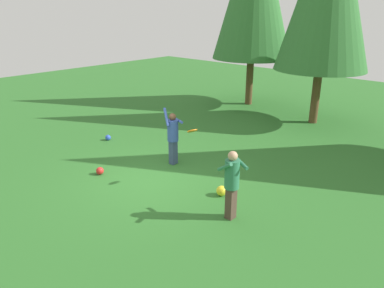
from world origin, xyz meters
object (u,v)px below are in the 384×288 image
person_thrower (173,134)px  ball_red (100,171)px  ball_blue (108,138)px  ball_yellow (221,191)px  frisbee (192,131)px  person_catcher (232,179)px

person_thrower → ball_red: size_ratio=8.07×
ball_blue → ball_yellow: bearing=-5.4°
person_thrower → ball_blue: person_thrower is taller
person_thrower → ball_red: bearing=-91.1°
frisbee → person_thrower: bearing=154.2°
ball_blue → frisbee: bearing=-7.2°
person_catcher → ball_yellow: size_ratio=6.17×
person_thrower → frisbee: (1.45, -0.70, 0.61)m
frisbee → ball_blue: bearing=172.8°
frisbee → ball_yellow: (0.99, 0.06, -1.45)m
frisbee → ball_blue: 5.06m
frisbee → ball_yellow: frisbee is taller
ball_red → ball_yellow: bearing=21.9°
frisbee → ball_yellow: size_ratio=1.27×
person_catcher → ball_blue: (-6.62, 1.27, -0.90)m
person_thrower → ball_yellow: 2.66m
frisbee → ball_red: bearing=-151.7°
ball_blue → ball_red: bearing=-40.0°
frisbee → ball_red: frisbee is taller
person_catcher → ball_blue: person_catcher is taller
ball_yellow → ball_blue: ball_yellow is taller
person_thrower → ball_yellow: person_thrower is taller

